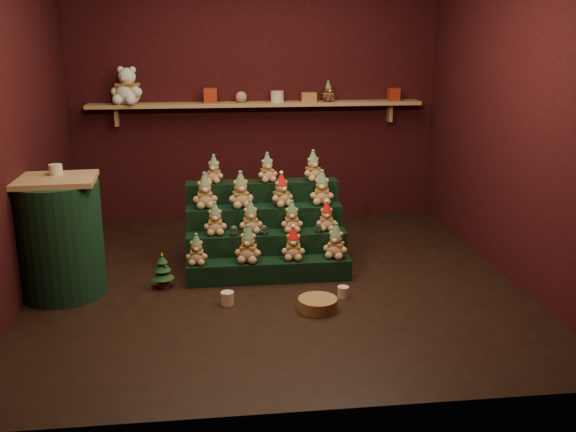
{
  "coord_description": "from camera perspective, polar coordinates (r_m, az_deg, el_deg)",
  "views": [
    {
      "loc": [
        -0.51,
        -5.12,
        2.04
      ],
      "look_at": [
        0.14,
        0.25,
        0.5
      ],
      "focal_mm": 40.0,
      "sensor_mm": 36.0,
      "label": 1
    }
  ],
  "objects": [
    {
      "name": "gift_tin_red_b",
      "position": [
        7.28,
        9.36,
        10.62
      ],
      "size": [
        0.12,
        0.12,
        0.14
      ],
      "primitive_type": "cube",
      "color": "#A63119",
      "rests_on": "back_shelf"
    },
    {
      "name": "snow_globe_c",
      "position": [
        5.6,
        2.72,
        -1.1
      ],
      "size": [
        0.06,
        0.06,
        0.08
      ],
      "color": "black",
      "rests_on": "riser_tier_midfront"
    },
    {
      "name": "left_wall",
      "position": [
        5.38,
        -23.73,
        7.78
      ],
      "size": [
        0.1,
        4.0,
        2.8
      ],
      "primitive_type": "cube",
      "color": "black",
      "rests_on": "ground"
    },
    {
      "name": "mug_right",
      "position": [
        5.18,
        4.93,
        -6.75
      ],
      "size": [
        0.09,
        0.09,
        0.09
      ],
      "primitive_type": "cylinder",
      "color": "beige",
      "rests_on": "ground"
    },
    {
      "name": "teddy_12",
      "position": [
        5.9,
        -6.6,
        4.15
      ],
      "size": [
        0.21,
        0.2,
        0.25
      ],
      "primitive_type": null,
      "rotation": [
        0.0,
        0.0,
        -0.27
      ],
      "color": "tan",
      "rests_on": "riser_tier_back"
    },
    {
      "name": "shelf_plush_ball",
      "position": [
        7.01,
        -4.18,
        10.5
      ],
      "size": [
        0.12,
        0.12,
        0.12
      ],
      "primitive_type": "sphere",
      "color": "tan",
      "rests_on": "back_shelf"
    },
    {
      "name": "riser_tier_midback",
      "position": [
        5.85,
        -2.1,
        -1.68
      ],
      "size": [
        1.4,
        0.22,
        0.54
      ],
      "primitive_type": "cube",
      "color": "black",
      "rests_on": "ground"
    },
    {
      "name": "back_wall",
      "position": [
        7.22,
        -2.9,
        10.84
      ],
      "size": [
        4.0,
        0.1,
        2.8
      ],
      "primitive_type": "cube",
      "color": "black",
      "rests_on": "ground"
    },
    {
      "name": "teddy_3",
      "position": [
        5.5,
        4.29,
        -2.23
      ],
      "size": [
        0.27,
        0.26,
        0.3
      ],
      "primitive_type": null,
      "rotation": [
        0.0,
        0.0,
        -0.45
      ],
      "color": "tan",
      "rests_on": "riser_tier_front"
    },
    {
      "name": "teddy_2",
      "position": [
        5.45,
        0.48,
        -2.45
      ],
      "size": [
        0.22,
        0.2,
        0.28
      ],
      "primitive_type": null,
      "rotation": [
        0.0,
        0.0,
        -0.12
      ],
      "color": "tan",
      "rests_on": "riser_tier_front"
    },
    {
      "name": "brown_bear",
      "position": [
        7.1,
        3.58,
        10.97
      ],
      "size": [
        0.2,
        0.19,
        0.21
      ],
      "primitive_type": null,
      "rotation": [
        0.0,
        0.0,
        0.49
      ],
      "color": "#442716",
      "rests_on": "back_shelf"
    },
    {
      "name": "teddy_14",
      "position": [
        5.96,
        2.23,
        4.47
      ],
      "size": [
        0.24,
        0.23,
        0.27
      ],
      "primitive_type": null,
      "rotation": [
        0.0,
        0.0,
        0.37
      ],
      "color": "tan",
      "rests_on": "riser_tier_back"
    },
    {
      "name": "right_wall",
      "position": [
        5.76,
        19.75,
        8.64
      ],
      "size": [
        0.1,
        4.0,
        2.8
      ],
      "primitive_type": "cube",
      "color": "black",
      "rests_on": "ground"
    },
    {
      "name": "teddy_1",
      "position": [
        5.4,
        -3.55,
        -2.5
      ],
      "size": [
        0.27,
        0.25,
        0.31
      ],
      "primitive_type": null,
      "rotation": [
        0.0,
        0.0,
        -0.25
      ],
      "color": "tan",
      "rests_on": "riser_tier_front"
    },
    {
      "name": "side_table",
      "position": [
        5.41,
        -19.65,
        -1.8
      ],
      "size": [
        0.67,
        0.67,
        0.97
      ],
      "rotation": [
        0.0,
        0.0,
        0.05
      ],
      "color": "tan",
      "rests_on": "ground"
    },
    {
      "name": "riser_tier_back",
      "position": [
        6.03,
        -2.28,
        -0.24
      ],
      "size": [
        1.4,
        0.22,
        0.72
      ],
      "primitive_type": "cube",
      "color": "black",
      "rests_on": "ground"
    },
    {
      "name": "scarf_gift_box",
      "position": [
        7.08,
        1.86,
        10.51
      ],
      "size": [
        0.16,
        0.1,
        0.1
      ],
      "primitive_type": "cube",
      "color": "#C7571C",
      "rests_on": "back_shelf"
    },
    {
      "name": "riser_tier_front",
      "position": [
        5.5,
        -1.68,
        -4.85
      ],
      "size": [
        1.4,
        0.22,
        0.18
      ],
      "primitive_type": "cube",
      "color": "black",
      "rests_on": "ground"
    },
    {
      "name": "wicker_basket",
      "position": [
        4.95,
        2.65,
        -7.83
      ],
      "size": [
        0.37,
        0.37,
        0.09
      ],
      "primitive_type": "cylinder",
      "rotation": [
        0.0,
        0.0,
        -0.26
      ],
      "color": "olive",
      "rests_on": "ground"
    },
    {
      "name": "teddy_4",
      "position": [
        5.57,
        -6.5,
        -0.25
      ],
      "size": [
        0.2,
        0.18,
        0.28
      ],
      "primitive_type": null,
      "rotation": [
        0.0,
        0.0,
        -0.02
      ],
      "color": "tan",
      "rests_on": "riser_tier_midfront"
    },
    {
      "name": "front_wall",
      "position": [
        3.18,
        2.45,
        4.27
      ],
      "size": [
        4.0,
        0.1,
        2.8
      ],
      "primitive_type": "cube",
      "color": "black",
      "rests_on": "ground"
    },
    {
      "name": "table_ornament",
      "position": [
        5.38,
        -19.95,
        3.91
      ],
      "size": [
        0.1,
        0.1,
        0.08
      ],
      "primitive_type": "cylinder",
      "color": "beige",
      "rests_on": "side_table"
    },
    {
      "name": "teddy_9",
      "position": [
        5.72,
        -4.24,
        2.32
      ],
      "size": [
        0.26,
        0.24,
        0.31
      ],
      "primitive_type": null,
      "rotation": [
        0.0,
        0.0,
        0.18
      ],
      "color": "tan",
      "rests_on": "riser_tier_midback"
    },
    {
      "name": "white_bear",
      "position": [
        7.03,
        -14.11,
        11.6
      ],
      "size": [
        0.44,
        0.42,
        0.49
      ],
      "primitive_type": null,
      "rotation": [
        0.0,
        0.0,
        -0.35
      ],
      "color": "white",
      "rests_on": "back_shelf"
    },
    {
      "name": "snow_globe_b",
      "position": [
        5.54,
        -2.13,
        -1.24
      ],
      "size": [
        0.06,
        0.06,
        0.09
      ],
      "color": "black",
      "rests_on": "riser_tier_midfront"
    },
    {
      "name": "teddy_11",
      "position": [
        5.82,
        3.04,
        2.52
      ],
      "size": [
        0.24,
        0.23,
        0.3
      ],
      "primitive_type": null,
      "rotation": [
        0.0,
        0.0,
        -0.16
      ],
      "color": "tan",
      "rests_on": "riser_tier_midback"
    },
    {
      "name": "teddy_7",
      "position": [
        5.66,
        3.44,
        -0.02
      ],
      "size": [
        0.19,
        0.17,
        0.25
      ],
      "primitive_type": null,
      "rotation": [
        0.0,
        0.0,
        -0.05
      ],
      "color": "tan",
      "rests_on": "riser_tier_midfront"
    },
    {
      "name": "teddy_6",
      "position": [
        5.61,
        0.35,
        -0.06
      ],
      "size": [
        0.2,
        0.18,
        0.27
      ],
      "primitive_type": null,
      "rotation": [
        0.0,
        0.0,
        -0.03
      ],
      "color": "tan",
      "rests_on": "riser_tier_midfront"
    },
    {
      "name": "teddy_5",
      "position": [
        5.58,
        -3.35,
        -0.09
      ],
      "size": [
        0.22,
        0.21,
        0.28
      ],
      "primitive_type": null,
      "rotation": [
        0.0,
        0.0,
        0.12
      ],
      "color": "tan",
      "rests_on": "riser_tier_midfront"
    },
    {
      "name": "back_shelf",
      "position": [
        7.05,
        -2.78,
        9.86
      ],
      "size": [
        3.6,
        0.26,
        0.24
      ],
      "color": "tan",
      "rests_on": "ground"
    },
    {
      "name": "ground",
      "position": [
        5.53,
        -1.16,
        -5.69
      ],
      "size": [
        4.0,
        4.0,
        0.0
      ],
      "primitive_type": "plane",
      "color": "black",
      "rests_on": "ground"
    },
    {
      "name": "gift_tin_cream",
      "position": [
        7.04,
        -0.97,
        10.57
      ],
      "size": [
        0.14,
        0.14,
        0.12
      ],
      "primitive_type": "cylinder",
      "color": "beige",
      "rests_on": "back_shelf"
    },
    {
      "name": "teddy_13",
      "position": [
        5.91,
        -1.86,
        4.32
      ],
      "size": [
        0.22,
        0.21,
        0.26
      ],
      "primitive_type": null,
      "rotation": [
        0.0,
        0.0,
        0.25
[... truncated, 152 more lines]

